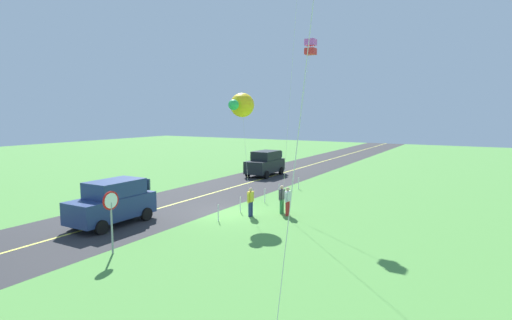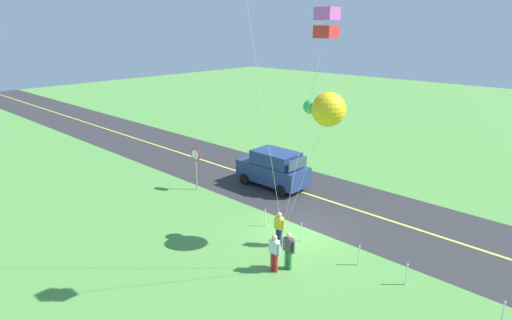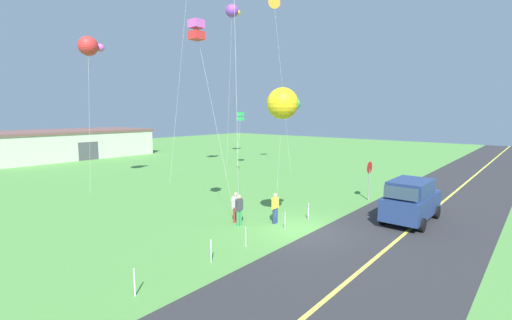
# 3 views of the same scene
# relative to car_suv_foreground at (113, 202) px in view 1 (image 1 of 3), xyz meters

# --- Properties ---
(ground_plane) EXTENTS (120.00, 120.00, 0.10)m
(ground_plane) POSITION_rel_car_suv_foreground_xyz_m (-4.89, 3.59, -1.20)
(ground_plane) COLOR #549342
(asphalt_road) EXTENTS (120.00, 7.00, 0.00)m
(asphalt_road) POSITION_rel_car_suv_foreground_xyz_m (-4.89, -0.41, -1.15)
(asphalt_road) COLOR #2D2D30
(asphalt_road) RESTS_ON ground
(road_centre_stripe) EXTENTS (120.00, 0.16, 0.00)m
(road_centre_stripe) POSITION_rel_car_suv_foreground_xyz_m (-4.89, -0.41, -1.15)
(road_centre_stripe) COLOR #E5E04C
(road_centre_stripe) RESTS_ON asphalt_road
(car_suv_foreground) EXTENTS (4.40, 2.12, 2.24)m
(car_suv_foreground) POSITION_rel_car_suv_foreground_xyz_m (0.00, 0.00, 0.00)
(car_suv_foreground) COLOR navy
(car_suv_foreground) RESTS_ON ground
(car_parked_west_far) EXTENTS (4.40, 2.12, 2.24)m
(car_parked_west_far) POSITION_rel_car_suv_foreground_xyz_m (-18.14, -1.11, 0.00)
(car_parked_west_far) COLOR black
(car_parked_west_far) RESTS_ON ground
(stop_sign) EXTENTS (0.76, 0.08, 2.56)m
(stop_sign) POSITION_rel_car_suv_foreground_xyz_m (3.01, 3.50, 0.65)
(stop_sign) COLOR gray
(stop_sign) RESTS_ON ground
(person_adult_near) EXTENTS (0.58, 0.22, 1.60)m
(person_adult_near) POSITION_rel_car_suv_foreground_xyz_m (-6.01, 6.96, -0.29)
(person_adult_near) COLOR red
(person_adult_near) RESTS_ON ground
(person_adult_companion) EXTENTS (0.58, 0.22, 1.60)m
(person_adult_companion) POSITION_rel_car_suv_foreground_xyz_m (-4.85, 5.27, -0.29)
(person_adult_companion) COLOR navy
(person_adult_companion) RESTS_ON ground
(person_child_watcher) EXTENTS (0.58, 0.22, 1.60)m
(person_child_watcher) POSITION_rel_car_suv_foreground_xyz_m (-6.32, 6.45, -0.29)
(person_child_watcher) COLOR #338C4C
(person_child_watcher) RESTS_ON ground
(kite_red_low) EXTENTS (2.42, 0.62, 9.82)m
(kite_red_low) POSITION_rel_car_suv_foreground_xyz_m (-8.13, 7.30, 8.21)
(kite_red_low) COLOR silver
(kite_red_low) RESTS_ON ground
(kite_blue_mid) EXTENTS (2.05, 2.07, 6.81)m
(kite_blue_mid) POSITION_rel_car_suv_foreground_xyz_m (-6.12, 3.91, 4.95)
(kite_blue_mid) COLOR silver
(kite_blue_mid) RESTS_ON ground
(fence_post_0) EXTENTS (0.05, 0.05, 0.90)m
(fence_post_0) POSITION_rel_car_suv_foreground_xyz_m (-13.47, 4.29, -0.70)
(fence_post_0) COLOR silver
(fence_post_0) RESTS_ON ground
(fence_post_1) EXTENTS (0.05, 0.05, 0.90)m
(fence_post_1) POSITION_rel_car_suv_foreground_xyz_m (-10.25, 4.29, -0.70)
(fence_post_1) COLOR silver
(fence_post_1) RESTS_ON ground
(fence_post_2) EXTENTS (0.05, 0.05, 0.90)m
(fence_post_2) POSITION_rel_car_suv_foreground_xyz_m (-8.25, 4.29, -0.70)
(fence_post_2) COLOR silver
(fence_post_2) RESTS_ON ground
(fence_post_3) EXTENTS (0.05, 0.05, 0.90)m
(fence_post_3) POSITION_rel_car_suv_foreground_xyz_m (-5.34, 4.29, -0.70)
(fence_post_3) COLOR silver
(fence_post_3) RESTS_ON ground
(fence_post_4) EXTENTS (0.05, 0.05, 0.90)m
(fence_post_4) POSITION_rel_car_suv_foreground_xyz_m (-3.17, 4.29, -0.70)
(fence_post_4) COLOR silver
(fence_post_4) RESTS_ON ground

